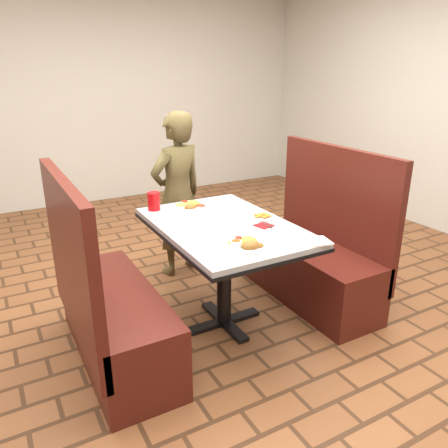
{
  "coord_description": "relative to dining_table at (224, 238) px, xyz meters",
  "views": [
    {
      "loc": [
        -1.3,
        -2.34,
        1.72
      ],
      "look_at": [
        0.0,
        0.0,
        0.75
      ],
      "focal_mm": 35.0,
      "sensor_mm": 36.0,
      "label": 1
    }
  ],
  "objects": [
    {
      "name": "knife_utensil",
      "position": [
        -0.04,
        -0.31,
        0.11
      ],
      "size": [
        0.08,
        0.15,
        0.0
      ],
      "primitive_type": "cube",
      "rotation": [
        0.0,
        0.0,
        0.47
      ],
      "color": "silver",
      "rests_on": "dining_table"
    },
    {
      "name": "near_dinner_plate",
      "position": [
        -0.07,
        -0.4,
        0.12
      ],
      "size": [
        0.26,
        0.26,
        0.08
      ],
      "rotation": [
        0.0,
        0.0,
        -0.07
      ],
      "color": "white",
      "rests_on": "dining_table"
    },
    {
      "name": "far_dinner_plate",
      "position": [
        -0.04,
        0.43,
        0.12
      ],
      "size": [
        0.27,
        0.27,
        0.07
      ],
      "rotation": [
        0.0,
        0.0,
        -0.35
      ],
      "color": "white",
      "rests_on": "dining_table"
    },
    {
      "name": "booth_bench_left",
      "position": [
        -0.8,
        0.0,
        -0.32
      ],
      "size": [
        0.47,
        1.2,
        1.17
      ],
      "color": "#521A12",
      "rests_on": "ground"
    },
    {
      "name": "fork_utensil",
      "position": [
        -0.11,
        -0.38,
        0.11
      ],
      "size": [
        0.04,
        0.13,
        0.0
      ],
      "primitive_type": "cube",
      "rotation": [
        0.0,
        0.0,
        -0.26
      ],
      "color": "silver",
      "rests_on": "dining_table"
    },
    {
      "name": "paper_napkin",
      "position": [
        0.31,
        -0.54,
        0.1
      ],
      "size": [
        0.2,
        0.17,
        0.01
      ],
      "primitive_type": "cube",
      "rotation": [
        0.0,
        0.0,
        -0.22
      ],
      "color": "white",
      "rests_on": "dining_table"
    },
    {
      "name": "diner_person",
      "position": [
        0.08,
        0.95,
        0.04
      ],
      "size": [
        0.58,
        0.45,
        1.39
      ],
      "primitive_type": "imported",
      "rotation": [
        0.0,
        0.0,
        3.4
      ],
      "color": "brown",
      "rests_on": "ground"
    },
    {
      "name": "plantain_plate",
      "position": [
        0.29,
        -0.02,
        0.11
      ],
      "size": [
        0.18,
        0.18,
        0.03
      ],
      "rotation": [
        0.0,
        0.0,
        -0.13
      ],
      "color": "white",
      "rests_on": "dining_table"
    },
    {
      "name": "red_tumbler",
      "position": [
        -0.29,
        0.51,
        0.16
      ],
      "size": [
        0.09,
        0.09,
        0.13
      ],
      "primitive_type": "cylinder",
      "color": "red",
      "rests_on": "dining_table"
    },
    {
      "name": "booth_bench_right",
      "position": [
        0.8,
        0.0,
        -0.32
      ],
      "size": [
        0.47,
        1.2,
        1.17
      ],
      "color": "#521A12",
      "rests_on": "ground"
    },
    {
      "name": "room",
      "position": [
        0.0,
        0.0,
        1.26
      ],
      "size": [
        7.0,
        7.04,
        2.82
      ],
      "color": "brown",
      "rests_on": "ground"
    },
    {
      "name": "maroon_napkin",
      "position": [
        0.21,
        -0.15,
        0.1
      ],
      "size": [
        0.13,
        0.13,
        0.0
      ],
      "primitive_type": "cube",
      "rotation": [
        0.0,
        0.0,
        0.24
      ],
      "color": "maroon",
      "rests_on": "dining_table"
    },
    {
      "name": "dining_table",
      "position": [
        0.0,
        0.0,
        0.0
      ],
      "size": [
        0.81,
        1.21,
        0.75
      ],
      "color": "#ABAEB0",
      "rests_on": "ground"
    },
    {
      "name": "spoon_utensil",
      "position": [
        0.23,
        -0.17,
        0.1
      ],
      "size": [
        0.02,
        0.13,
        0.0
      ],
      "primitive_type": "cube",
      "rotation": [
        0.0,
        0.0,
        -0.09
      ],
      "color": "silver",
      "rests_on": "dining_table"
    },
    {
      "name": "lettuce_shreds",
      "position": [
        0.04,
        0.06,
        0.1
      ],
      "size": [
        0.28,
        0.32,
        0.0
      ],
      "primitive_type": null,
      "color": "#85C14D",
      "rests_on": "dining_table"
    }
  ]
}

